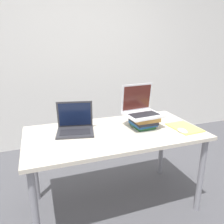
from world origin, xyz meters
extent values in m
cube|color=silver|center=(0.00, 1.94, 1.35)|extent=(8.00, 0.05, 2.70)
cube|color=beige|center=(0.00, 0.39, 0.74)|extent=(1.51, 0.77, 0.03)
cylinder|color=gray|center=(-0.69, 0.06, 0.36)|extent=(0.05, 0.05, 0.72)
cylinder|color=gray|center=(0.69, 0.06, 0.36)|extent=(0.05, 0.05, 0.72)
cylinder|color=gray|center=(-0.69, 0.71, 0.36)|extent=(0.05, 0.05, 0.72)
cylinder|color=gray|center=(0.69, 0.71, 0.36)|extent=(0.05, 0.05, 0.72)
cube|color=#333338|center=(-0.33, 0.46, 0.76)|extent=(0.35, 0.30, 0.02)
cube|color=#232328|center=(-0.33, 0.45, 0.77)|extent=(0.27, 0.18, 0.00)
cube|color=#333338|center=(-0.31, 0.56, 0.89)|extent=(0.31, 0.11, 0.24)
cube|color=#0F1938|center=(-0.31, 0.56, 0.89)|extent=(0.28, 0.09, 0.21)
cube|color=#33753D|center=(0.28, 0.41, 0.76)|extent=(0.17, 0.21, 0.03)
cube|color=#235693|center=(0.28, 0.40, 0.79)|extent=(0.21, 0.22, 0.02)
cube|color=black|center=(0.27, 0.39, 0.81)|extent=(0.19, 0.23, 0.02)
cube|color=olive|center=(0.28, 0.40, 0.84)|extent=(0.23, 0.25, 0.04)
cube|color=silver|center=(0.28, 0.40, 0.87)|extent=(0.34, 0.29, 0.02)
cube|color=#232328|center=(0.28, 0.39, 0.88)|extent=(0.27, 0.16, 0.00)
cube|color=silver|center=(0.26, 0.52, 1.00)|extent=(0.32, 0.06, 0.26)
cube|color=#4C1E19|center=(0.26, 0.51, 1.00)|extent=(0.28, 0.05, 0.22)
cube|color=white|center=(0.27, 0.16, 0.76)|extent=(0.30, 0.12, 0.01)
cube|color=silver|center=(0.27, 0.16, 0.76)|extent=(0.27, 0.09, 0.00)
ellipsoid|color=white|center=(0.54, 0.18, 0.77)|extent=(0.07, 0.11, 0.03)
cube|color=#EFE066|center=(0.62, 0.25, 0.76)|extent=(0.23, 0.30, 0.01)
camera|label=1|loc=(-0.60, -1.26, 1.48)|focal=35.00mm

